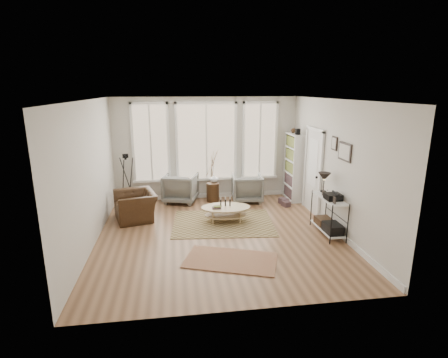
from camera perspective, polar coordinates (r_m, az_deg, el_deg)
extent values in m
plane|color=#946947|center=(7.79, -0.84, -9.02)|extent=(5.50, 5.50, 0.00)
plane|color=white|center=(7.14, -0.93, 12.82)|extent=(5.50, 5.50, 0.00)
cube|color=beige|center=(10.01, -2.90, 4.97)|extent=(5.20, 0.04, 2.90)
cube|color=beige|center=(4.73, 3.40, -6.11)|extent=(5.20, 0.04, 2.90)
cube|color=beige|center=(7.47, -21.07, 0.68)|extent=(0.04, 5.50, 2.90)
cube|color=beige|center=(8.08, 17.75, 1.95)|extent=(0.04, 5.50, 2.90)
cube|color=white|center=(10.33, -2.79, -2.67)|extent=(5.10, 0.04, 0.12)
cube|color=white|center=(8.47, 16.93, -7.26)|extent=(0.03, 5.40, 0.12)
cube|color=#DCB889|center=(9.96, -2.90, 6.08)|extent=(1.60, 0.03, 2.10)
cube|color=#DCB889|center=(9.94, -11.87, 5.77)|extent=(0.90, 0.03, 2.10)
cube|color=#DCB889|center=(10.22, 5.84, 6.24)|extent=(0.90, 0.03, 2.10)
cube|color=white|center=(9.94, -2.89, 6.07)|extent=(1.74, 0.06, 2.24)
cube|color=white|center=(9.92, -11.88, 5.76)|extent=(1.04, 0.06, 2.24)
cube|color=white|center=(10.20, 5.86, 6.23)|extent=(1.04, 0.06, 2.24)
cube|color=white|center=(10.14, -2.80, 0.00)|extent=(4.10, 0.12, 0.06)
cube|color=silver|center=(9.17, 14.35, 1.09)|extent=(0.04, 0.88, 2.10)
cube|color=white|center=(9.11, 14.33, 2.61)|extent=(0.01, 0.55, 1.20)
cube|color=white|center=(8.73, 15.46, 0.34)|extent=(0.06, 0.08, 2.18)
cube|color=white|center=(9.61, 13.17, 1.76)|extent=(0.06, 0.08, 2.18)
cube|color=white|center=(8.98, 14.69, 7.86)|extent=(0.06, 1.06, 0.08)
sphere|color=black|center=(8.87, 14.86, 0.27)|extent=(0.06, 0.06, 0.06)
cube|color=white|center=(9.75, 12.05, 1.40)|extent=(0.30, 0.03, 1.90)
cube|color=white|center=(10.50, 10.53, 2.41)|extent=(0.30, 0.03, 1.90)
cube|color=white|center=(10.17, 12.06, 1.94)|extent=(0.02, 0.85, 1.90)
cube|color=white|center=(10.12, 11.26, 1.92)|extent=(0.30, 0.81, 1.90)
cube|color=brown|center=(10.12, 11.26, 1.92)|extent=(0.24, 0.75, 1.76)
cube|color=black|center=(9.76, 11.95, 7.57)|extent=(0.12, 0.10, 0.16)
sphere|color=#3A2414|center=(10.09, 11.27, 7.77)|extent=(0.14, 0.14, 0.14)
cube|color=white|center=(8.11, 16.53, -7.76)|extent=(0.37, 1.07, 0.03)
cube|color=white|center=(7.88, 16.89, -3.04)|extent=(0.37, 1.07, 0.02)
cylinder|color=black|center=(7.48, 17.10, -7.20)|extent=(0.02, 0.02, 0.85)
cylinder|color=black|center=(7.64, 19.57, -6.96)|extent=(0.02, 0.02, 0.85)
cylinder|color=black|center=(8.39, 14.07, -4.61)|extent=(0.02, 0.02, 0.85)
cylinder|color=black|center=(8.53, 16.32, -4.44)|extent=(0.02, 0.02, 0.85)
cylinder|color=black|center=(8.17, 15.90, -1.94)|extent=(0.14, 0.14, 0.02)
cylinder|color=black|center=(8.13, 15.97, -1.00)|extent=(0.02, 0.02, 0.30)
cone|color=black|center=(8.08, 16.07, 0.37)|extent=(0.28, 0.28, 0.18)
cube|color=black|center=(7.72, 17.40, -2.76)|extent=(0.32, 0.30, 0.13)
cube|color=black|center=(7.86, 17.34, -7.68)|extent=(0.32, 0.45, 0.20)
cube|color=#3A2414|center=(8.26, 15.94, -6.62)|extent=(0.32, 0.40, 0.16)
cube|color=black|center=(7.45, 17.59, -3.34)|extent=(0.02, 0.10, 0.14)
cube|color=black|center=(7.92, 15.92, -2.23)|extent=(0.02, 0.10, 0.12)
cube|color=black|center=(7.64, 19.13, 4.22)|extent=(0.03, 0.52, 0.38)
cube|color=silver|center=(7.64, 19.03, 4.22)|extent=(0.01, 0.44, 0.30)
cube|color=black|center=(8.07, 17.59, 5.57)|extent=(0.03, 0.24, 0.30)
cube|color=silver|center=(8.06, 17.50, 5.57)|extent=(0.01, 0.18, 0.24)
cube|color=brown|center=(8.40, -0.14, -7.18)|extent=(2.50, 1.97, 0.01)
cube|color=maroon|center=(6.70, 1.11, -13.05)|extent=(1.90, 1.45, 0.01)
ellipsoid|color=tan|center=(8.45, 0.28, -5.86)|extent=(1.03, 0.67, 0.03)
ellipsoid|color=tan|center=(8.39, 0.28, -4.67)|extent=(1.20, 0.79, 0.04)
cylinder|color=tan|center=(8.24, -1.78, -6.42)|extent=(0.03, 0.03, 0.33)
cylinder|color=tan|center=(8.33, 2.69, -6.18)|extent=(0.03, 0.03, 0.33)
cylinder|color=tan|center=(8.59, -2.06, -5.54)|extent=(0.03, 0.03, 0.33)
cylinder|color=tan|center=(8.67, 2.23, -5.33)|extent=(0.03, 0.03, 0.33)
cylinder|color=black|center=(8.38, -0.52, -3.95)|extent=(0.03, 0.03, 0.17)
cylinder|color=black|center=(8.40, 0.23, -3.91)|extent=(0.03, 0.03, 0.17)
cylinder|color=black|center=(8.42, 0.99, -3.88)|extent=(0.03, 0.03, 0.17)
cube|color=#2D512A|center=(8.27, -1.17, -4.63)|extent=(0.20, 0.15, 0.06)
imported|color=slate|center=(9.90, -7.07, -1.44)|extent=(1.09, 1.10, 0.81)
imported|color=slate|center=(9.90, 3.79, -1.48)|extent=(0.89, 0.91, 0.77)
cylinder|color=#3A2414|center=(9.91, -1.84, -2.16)|extent=(0.36, 0.36, 0.53)
imported|color=silver|center=(9.91, -1.63, 0.11)|extent=(0.22, 0.22, 0.22)
imported|color=#3A2414|center=(8.82, -14.23, -4.24)|extent=(1.25, 1.16, 0.68)
cylinder|color=black|center=(9.61, -15.79, 3.23)|extent=(0.06, 0.06, 0.06)
cube|color=black|center=(9.60, -15.82, 3.65)|extent=(0.17, 0.14, 0.10)
cylinder|color=black|center=(9.52, -15.88, 3.56)|extent=(0.06, 0.08, 0.06)
cube|color=brown|center=(9.86, 9.69, -3.58)|extent=(0.26, 0.30, 0.16)
cube|color=brown|center=(9.67, 10.07, -4.01)|extent=(0.23, 0.26, 0.14)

